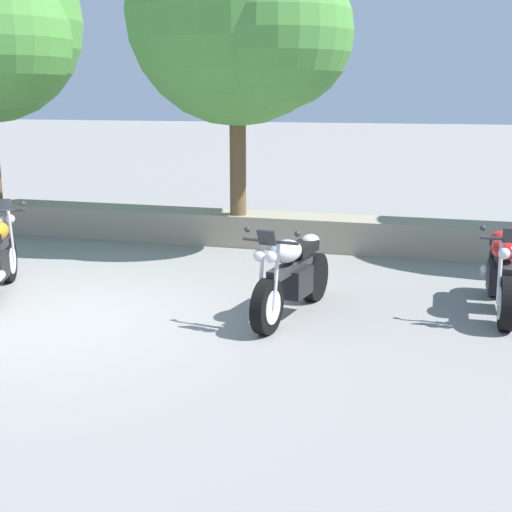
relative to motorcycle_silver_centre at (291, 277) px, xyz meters
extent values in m
plane|color=gray|center=(-2.72, -0.95, -0.49)|extent=(120.00, 120.00, 0.00)
cube|color=gray|center=(-2.72, 3.85, -0.21)|extent=(36.00, 0.80, 0.55)
cylinder|color=black|center=(-4.21, 0.42, -0.18)|extent=(0.37, 0.63, 0.62)
cylinder|color=silver|center=(-4.21, 0.42, -0.18)|extent=(0.29, 0.42, 0.38)
cylinder|color=#2D2D30|center=(-4.18, 0.35, 0.54)|extent=(0.62, 0.29, 0.04)
sphere|color=silver|center=(-4.29, 0.45, 0.40)|extent=(0.13, 0.13, 0.13)
sphere|color=silver|center=(-4.17, 0.51, 0.40)|extent=(0.13, 0.13, 0.13)
cube|color=#26282D|center=(-4.21, 0.44, 0.60)|extent=(0.22, 0.16, 0.18)
cylinder|color=silver|center=(-4.11, 0.42, 0.18)|extent=(0.10, 0.17, 0.73)
sphere|color=#2D2D30|center=(-3.88, 0.43, 0.64)|extent=(0.07, 0.07, 0.07)
cylinder|color=black|center=(-0.11, -0.69, -0.18)|extent=(0.24, 0.63, 0.62)
cylinder|color=black|center=(0.12, 0.74, -0.18)|extent=(0.28, 0.64, 0.62)
cylinder|color=silver|center=(-0.11, -0.69, -0.18)|extent=(0.22, 0.40, 0.38)
cube|color=black|center=(0.01, 0.07, -0.08)|extent=(0.39, 0.52, 0.34)
cube|color=#2D2D30|center=(0.00, -0.02, 0.12)|extent=(0.31, 1.11, 0.12)
ellipsoid|color=#BCBCC1|center=(-0.03, -0.17, 0.34)|extent=(0.42, 0.57, 0.26)
cube|color=black|center=(0.05, 0.30, 0.28)|extent=(0.35, 0.59, 0.12)
ellipsoid|color=#BCBCC1|center=(0.10, 0.60, 0.32)|extent=(0.26, 0.31, 0.16)
cylinder|color=#2D2D30|center=(-0.10, -0.61, 0.54)|extent=(0.66, 0.14, 0.04)
sphere|color=silver|center=(-0.05, -0.76, 0.40)|extent=(0.13, 0.13, 0.13)
sphere|color=silver|center=(-0.19, -0.73, 0.40)|extent=(0.13, 0.13, 0.13)
cube|color=#26282D|center=(-0.11, -0.71, 0.60)|extent=(0.21, 0.13, 0.18)
cylinder|color=silver|center=(-0.08, 0.52, -0.13)|extent=(0.17, 0.39, 0.11)
cylinder|color=silver|center=(-0.01, -0.66, 0.18)|extent=(0.07, 0.17, 0.73)
cylinder|color=silver|center=(-0.19, -0.63, 0.18)|extent=(0.07, 0.17, 0.73)
sphere|color=#2D2D30|center=(0.21, -0.62, 0.64)|extent=(0.07, 0.07, 0.07)
sphere|color=#2D2D30|center=(-0.39, -0.52, 0.64)|extent=(0.07, 0.07, 0.07)
cylinder|color=black|center=(2.43, 0.18, -0.18)|extent=(0.16, 0.62, 0.62)
cylinder|color=black|center=(2.39, 1.62, -0.18)|extent=(0.20, 0.63, 0.62)
cylinder|color=silver|center=(2.43, 0.18, -0.18)|extent=(0.17, 0.39, 0.38)
cube|color=black|center=(2.41, 0.95, -0.08)|extent=(0.33, 0.49, 0.34)
cube|color=#2D2D30|center=(2.41, 0.85, 0.12)|extent=(0.17, 1.10, 0.12)
ellipsoid|color=red|center=(2.41, 0.70, 0.34)|extent=(0.36, 0.53, 0.26)
cube|color=black|center=(2.40, 1.18, 0.28)|extent=(0.28, 0.57, 0.12)
ellipsoid|color=red|center=(2.39, 1.48, 0.32)|extent=(0.23, 0.29, 0.16)
cylinder|color=#2D2D30|center=(2.43, 0.26, 0.54)|extent=(0.66, 0.06, 0.04)
sphere|color=silver|center=(2.36, 0.11, 0.40)|extent=(0.13, 0.13, 0.13)
cube|color=#26282D|center=(2.43, 0.16, 0.60)|extent=(0.20, 0.10, 0.18)
cylinder|color=silver|center=(2.23, 1.37, -0.13)|extent=(0.12, 0.38, 0.11)
cylinder|color=silver|center=(2.34, 0.21, 0.18)|extent=(0.05, 0.16, 0.73)
sphere|color=#2D2D30|center=(2.13, 0.29, 0.64)|extent=(0.07, 0.07, 0.07)
sphere|color=#4C8E3D|center=(-5.93, 3.15, 3.03)|extent=(2.39, 2.39, 2.39)
cylinder|color=brown|center=(-1.82, 3.67, 1.05)|extent=(0.28, 0.28, 1.97)
sphere|color=#4C8E3D|center=(-1.82, 3.67, 3.41)|extent=(3.66, 3.66, 3.66)
sphere|color=#4C8E3D|center=(-1.00, 3.12, 3.04)|extent=(2.38, 2.38, 2.38)
camera|label=1|loc=(1.84, -7.83, 2.10)|focal=49.31mm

